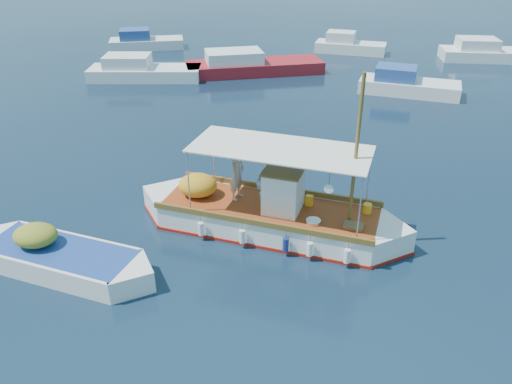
# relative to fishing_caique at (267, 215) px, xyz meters

# --- Properties ---
(ground) EXTENTS (160.00, 160.00, 0.00)m
(ground) POSITION_rel_fishing_caique_xyz_m (0.10, -0.28, -0.52)
(ground) COLOR black
(ground) RESTS_ON ground
(fishing_caique) EXTENTS (9.38, 3.99, 5.84)m
(fishing_caique) POSITION_rel_fishing_caique_xyz_m (0.00, 0.00, 0.00)
(fishing_caique) COLOR white
(fishing_caique) RESTS_ON ground
(dinghy) EXTENTS (6.25, 2.85, 1.57)m
(dinghy) POSITION_rel_fishing_caique_xyz_m (-5.99, -2.94, -0.19)
(dinghy) COLOR white
(dinghy) RESTS_ON ground
(bg_boat_nw) EXTENTS (7.52, 3.20, 1.80)m
(bg_boat_nw) POSITION_rel_fishing_caique_xyz_m (-10.04, 17.44, -0.03)
(bg_boat_nw) COLOR silver
(bg_boat_nw) RESTS_ON ground
(bg_boat_n) EXTENTS (9.78, 5.58, 1.80)m
(bg_boat_n) POSITION_rel_fishing_caique_xyz_m (-3.05, 19.72, -0.03)
(bg_boat_n) COLOR maroon
(bg_boat_n) RESTS_ON ground
(bg_boat_ne) EXTENTS (6.22, 3.43, 1.80)m
(bg_boat_ne) POSITION_rel_fishing_caique_xyz_m (6.98, 16.23, -0.03)
(bg_boat_ne) COLOR silver
(bg_boat_ne) RESTS_ON ground
(bg_boat_e) EXTENTS (7.13, 2.61, 1.80)m
(bg_boat_e) POSITION_rel_fishing_caique_xyz_m (14.33, 25.50, -0.03)
(bg_boat_e) COLOR silver
(bg_boat_e) RESTS_ON ground
(bg_boat_far_w) EXTENTS (6.31, 3.85, 1.80)m
(bg_boat_far_w) POSITION_rel_fishing_caique_xyz_m (-12.65, 26.28, -0.03)
(bg_boat_far_w) COLOR silver
(bg_boat_far_w) RESTS_ON ground
(bg_boat_far_n) EXTENTS (5.75, 2.94, 1.80)m
(bg_boat_far_n) POSITION_rel_fishing_caique_xyz_m (4.01, 26.82, -0.03)
(bg_boat_far_n) COLOR silver
(bg_boat_far_n) RESTS_ON ground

